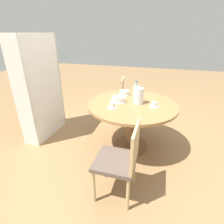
# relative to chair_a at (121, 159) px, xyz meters

# --- Properties ---
(ground_plane) EXTENTS (14.00, 14.00, 0.00)m
(ground_plane) POSITION_rel_chair_a_xyz_m (0.93, 0.07, -0.48)
(ground_plane) COLOR #937047
(dining_table) EXTENTS (1.29, 1.29, 0.74)m
(dining_table) POSITION_rel_chair_a_xyz_m (0.93, 0.07, 0.11)
(dining_table) COLOR brown
(dining_table) RESTS_ON ground_plane
(chair_a) EXTENTS (0.42, 0.42, 0.88)m
(chair_a) POSITION_rel_chair_a_xyz_m (0.00, 0.00, 0.00)
(chair_a) COLOR tan
(chair_a) RESTS_ON ground_plane
(chair_b) EXTENTS (0.49, 0.49, 0.88)m
(chair_b) POSITION_rel_chair_a_xyz_m (1.83, 0.30, 0.00)
(chair_b) COLOR tan
(chair_b) RESTS_ON ground_plane
(bookshelf) EXTENTS (0.83, 0.28, 1.67)m
(bookshelf) POSITION_rel_chair_a_xyz_m (0.90, 1.59, 0.34)
(bookshelf) COLOR silver
(bookshelf) RESTS_ON ground_plane
(coffee_pot) EXTENTS (0.14, 0.14, 0.27)m
(coffee_pot) POSITION_rel_chair_a_xyz_m (0.96, -0.01, 0.38)
(coffee_pot) COLOR silver
(coffee_pot) RESTS_ON dining_table
(water_bottle) EXTENTS (0.08, 0.08, 0.27)m
(water_bottle) POSITION_rel_chair_a_xyz_m (1.16, 0.07, 0.37)
(water_bottle) COLOR #99C6A3
(water_bottle) RESTS_ON dining_table
(cake_main) EXTENTS (0.22, 0.22, 0.08)m
(cake_main) POSITION_rel_chair_a_xyz_m (0.93, 0.28, 0.29)
(cake_main) COLOR silver
(cake_main) RESTS_ON dining_table
(cake_second) EXTENTS (0.19, 0.19, 0.07)m
(cake_second) POSITION_rel_chair_a_xyz_m (1.27, 0.27, 0.29)
(cake_second) COLOR silver
(cake_second) RESTS_ON dining_table
(cup_a) EXTENTS (0.13, 0.13, 0.07)m
(cup_a) POSITION_rel_chair_a_xyz_m (0.69, 0.30, 0.29)
(cup_a) COLOR silver
(cup_a) RESTS_ON dining_table
(cup_b) EXTENTS (0.13, 0.13, 0.07)m
(cup_b) POSITION_rel_chair_a_xyz_m (0.89, -0.24, 0.29)
(cup_b) COLOR silver
(cup_b) RESTS_ON dining_table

